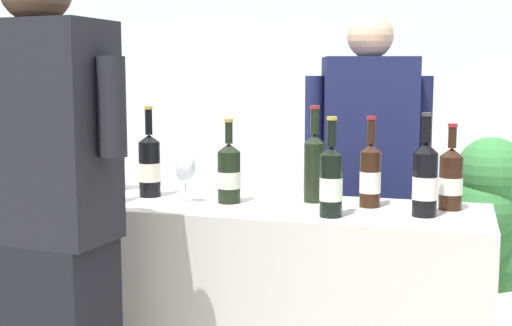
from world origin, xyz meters
TOP-DOWN VIEW (x-y plane):
  - wall_back at (0.00, 2.60)m, footprint 8.00×0.10m
  - wine_bottle_0 at (-0.76, -0.10)m, footprint 0.08×0.08m
  - wine_bottle_1 at (0.41, -0.14)m, footprint 0.08×0.08m
  - wine_bottle_2 at (-0.42, -0.15)m, footprint 0.08×0.08m
  - wine_bottle_3 at (-0.33, 0.03)m, footprint 0.08×0.08m
  - wine_bottle_4 at (0.51, 0.07)m, footprint 0.07×0.07m
  - wine_bottle_5 at (0.30, 0.11)m, footprint 0.08×0.08m
  - wine_bottle_6 at (0.78, 0.10)m, footprint 0.08×0.08m
  - wine_bottle_7 at (0.70, -0.04)m, footprint 0.08×0.08m
  - wine_bottle_8 at (0.01, -0.00)m, footprint 0.08×0.08m
  - wine_glass at (-0.15, -0.05)m, footprint 0.07×0.07m
  - ice_bucket at (-0.58, 0.12)m, footprint 0.20×0.20m
  - person_server at (0.43, 0.63)m, footprint 0.53×0.34m
  - person_guest at (-0.37, -0.58)m, footprint 0.57×0.27m
  - potted_shrub at (0.93, 0.90)m, footprint 0.50×0.52m

SIDE VIEW (x-z plane):
  - potted_shrub at x=0.93m, z-range 0.12..1.28m
  - person_server at x=0.43m, z-range -0.02..1.68m
  - person_guest at x=-0.37m, z-range -0.02..1.77m
  - wine_bottle_6 at x=0.78m, z-range 0.92..1.22m
  - wine_bottle_8 at x=0.01m, z-range 0.92..1.23m
  - wine_bottle_4 at x=0.51m, z-range 0.92..1.24m
  - wine_bottle_1 at x=0.41m, z-range 0.92..1.25m
  - ice_bucket at x=-0.58m, z-range 0.97..1.20m
  - wine_bottle_2 at x=-0.42m, z-range 0.92..1.25m
  - wine_bottle_3 at x=-0.33m, z-range 0.91..1.26m
  - wine_glass at x=-0.15m, z-range 0.99..1.18m
  - wine_bottle_7 at x=0.70m, z-range 0.92..1.26m
  - wine_bottle_0 at x=-0.76m, z-range 0.91..1.26m
  - wine_bottle_5 at x=0.30m, z-range 0.93..1.28m
  - wall_back at x=0.00m, z-range 0.00..2.80m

